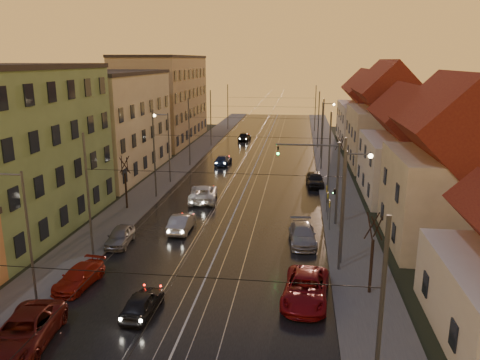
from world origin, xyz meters
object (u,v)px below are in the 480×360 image
at_px(driving_car_0, 142,303).
at_px(parked_left_2, 79,277).
at_px(street_lamp_1, 349,197).
at_px(parked_right_2, 315,179).
at_px(street_lamp_3, 324,125).
at_px(street_lamp_2, 166,141).
at_px(driving_car_4, 245,136).
at_px(parked_left_3, 120,236).
at_px(parked_right_1, 303,234).
at_px(driving_car_2, 203,193).
at_px(driving_car_3, 223,160).
at_px(street_lamp_0, 23,226).
at_px(traffic_light_mast, 326,173).
at_px(parked_right_0, 306,289).
at_px(parked_left_1, 24,332).
at_px(driving_car_1, 182,223).

xyz_separation_m(driving_car_0, parked_left_2, (-4.98, 2.63, -0.04)).
height_order(street_lamp_1, parked_right_2, street_lamp_1).
xyz_separation_m(street_lamp_3, parked_right_2, (-1.50, -15.18, -4.11)).
bearing_deg(street_lamp_2, parked_right_2, 2.81).
bearing_deg(driving_car_4, parked_left_3, 89.92).
distance_m(driving_car_4, parked_left_3, 48.22).
bearing_deg(parked_right_1, driving_car_2, 130.10).
bearing_deg(driving_car_0, driving_car_3, -84.79).
height_order(street_lamp_0, traffic_light_mast, street_lamp_0).
bearing_deg(street_lamp_0, driving_car_0, 1.39).
xyz_separation_m(driving_car_2, driving_car_4, (-0.15, 36.06, -0.04)).
bearing_deg(parked_right_0, parked_left_3, 158.52).
xyz_separation_m(street_lamp_2, driving_car_0, (6.48, -27.84, -4.24)).
xyz_separation_m(driving_car_2, parked_left_1, (-3.74, -25.15, -0.02)).
height_order(street_lamp_1, driving_car_3, street_lamp_1).
distance_m(street_lamp_2, traffic_light_mast, 20.89).
xyz_separation_m(street_lamp_0, parked_right_1, (15.31, 11.68, -4.18)).
xyz_separation_m(traffic_light_mast, parked_right_0, (-1.62, -13.28, -3.83)).
height_order(street_lamp_3, driving_car_3, street_lamp_3).
distance_m(driving_car_0, driving_car_4, 57.55).
relative_size(driving_car_2, parked_left_1, 1.02).
bearing_deg(parked_left_1, parked_left_2, 85.09).
distance_m(parked_left_1, parked_right_1, 20.37).
height_order(driving_car_1, parked_left_1, parked_left_1).
distance_m(street_lamp_0, parked_left_2, 5.32).
bearing_deg(parked_left_3, street_lamp_0, -103.67).
xyz_separation_m(parked_left_1, parked_left_2, (-0.23, 6.30, -0.16)).
relative_size(driving_car_0, parked_right_2, 0.84).
height_order(parked_left_1, parked_right_1, parked_left_1).
distance_m(traffic_light_mast, driving_car_1, 12.61).
bearing_deg(street_lamp_0, parked_left_2, 61.65).
height_order(street_lamp_3, parked_left_3, street_lamp_3).
bearing_deg(parked_right_0, driving_car_0, -159.30).
bearing_deg(street_lamp_1, driving_car_2, 133.02).
relative_size(traffic_light_mast, driving_car_4, 1.64).
height_order(driving_car_2, parked_left_2, driving_car_2).
relative_size(street_lamp_0, driving_car_0, 2.10).
relative_size(street_lamp_3, driving_car_1, 1.84).
relative_size(driving_car_1, parked_left_2, 1.03).
distance_m(street_lamp_3, parked_right_2, 15.80).
relative_size(parked_left_1, parked_left_3, 1.40).
height_order(street_lamp_0, parked_right_0, street_lamp_0).
bearing_deg(street_lamp_2, driving_car_0, -76.89).
bearing_deg(street_lamp_1, street_lamp_3, 90.00).
bearing_deg(street_lamp_0, driving_car_3, 82.93).
bearing_deg(driving_car_4, parked_right_1, 106.71).
relative_size(street_lamp_2, parked_left_1, 1.44).
bearing_deg(street_lamp_1, parked_left_3, 174.43).
bearing_deg(driving_car_0, street_lamp_2, -74.29).
bearing_deg(parked_right_1, parked_right_2, 80.83).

